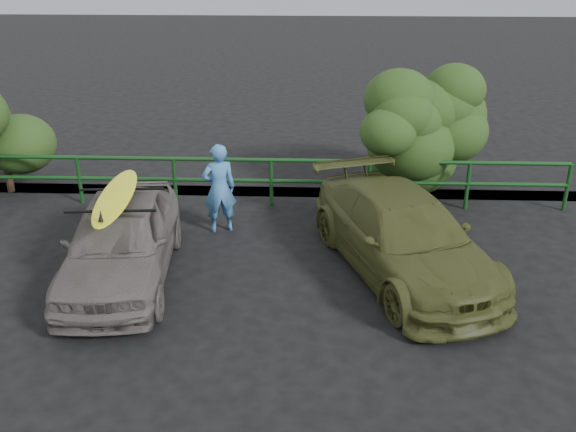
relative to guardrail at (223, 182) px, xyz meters
name	(u,v)px	position (x,y,z in m)	size (l,w,h in m)	color
ground	(176,344)	(0.00, -5.00, -0.52)	(80.00, 80.00, 0.00)	black
guardrail	(223,182)	(0.00, 0.00, 0.00)	(14.00, 0.08, 1.04)	#134317
shrub_right	(467,142)	(5.00, 0.50, 0.77)	(3.20, 2.40, 2.57)	#284519
sedan	(121,240)	(-1.21, -3.17, 0.16)	(1.61, 4.00, 1.36)	#605956
olive_vehicle	(403,236)	(3.35, -2.76, 0.14)	(1.85, 4.55, 1.32)	#434920
man	(219,188)	(0.11, -1.26, 0.34)	(0.63, 0.41, 1.71)	#3D79B8
roof_rack	(116,200)	(-1.21, -3.17, 0.87)	(1.37, 0.96, 0.05)	black
surfboard	(116,196)	(-1.21, -3.17, 0.92)	(0.51, 2.48, 0.07)	yellow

